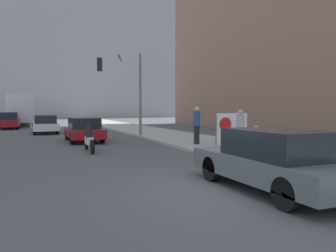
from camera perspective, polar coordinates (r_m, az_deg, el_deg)
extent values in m
plane|color=#4F4F51|center=(8.06, 12.73, -10.55)|extent=(160.00, 160.00, 0.00)
cube|color=#A8A399|center=(23.04, -1.17, -1.41)|extent=(4.32, 90.00, 0.14)
cube|color=#99999E|center=(69.14, -20.80, 12.63)|extent=(52.00, 12.00, 27.09)
cylinder|color=#474C56|center=(10.82, 14.95, -5.17)|extent=(0.03, 0.03, 0.42)
cylinder|color=#474C56|center=(11.05, 16.48, -5.02)|extent=(0.03, 0.03, 0.42)
cylinder|color=#474C56|center=(11.11, 13.78, -4.94)|extent=(0.03, 0.03, 0.42)
cylinder|color=#474C56|center=(11.33, 15.29, -4.80)|extent=(0.03, 0.03, 0.42)
cube|color=navy|center=(11.05, 15.14, -3.84)|extent=(0.40, 0.40, 0.02)
cube|color=navy|center=(11.17, 14.56, -2.72)|extent=(0.40, 0.02, 0.38)
cylinder|color=#334775|center=(10.91, 15.67, -3.40)|extent=(0.18, 0.42, 0.18)
cylinder|color=#334775|center=(10.79, 16.34, -5.21)|extent=(0.16, 0.16, 0.42)
cube|color=black|center=(10.77, 16.52, -6.10)|extent=(0.20, 0.28, 0.10)
cylinder|color=navy|center=(11.04, 15.07, -2.43)|extent=(0.34, 0.34, 0.52)
sphere|color=tan|center=(11.01, 15.09, -0.51)|extent=(0.22, 0.22, 0.22)
cylinder|color=navy|center=(10.77, 13.96, -2.13)|extent=(0.45, 0.09, 0.09)
cube|color=#EAE5C6|center=(10.65, 13.08, -1.92)|extent=(0.53, 0.02, 0.32)
cube|color=black|center=(10.64, 13.12, -1.92)|extent=(0.40, 0.01, 0.08)
cylinder|color=black|center=(14.23, 12.46, -2.35)|extent=(0.28, 0.28, 0.83)
cylinder|color=#9E9EA3|center=(14.18, 12.49, 0.63)|extent=(0.34, 0.34, 0.65)
sphere|color=tan|center=(14.16, 12.51, 2.39)|extent=(0.22, 0.22, 0.22)
cylinder|color=black|center=(16.03, 5.01, -1.57)|extent=(0.28, 0.28, 0.89)
cylinder|color=navy|center=(15.98, 5.02, 1.27)|extent=(0.34, 0.34, 0.70)
sphere|color=beige|center=(15.97, 5.03, 2.95)|extent=(0.23, 0.23, 0.23)
cylinder|color=slate|center=(14.84, 8.38, -0.74)|extent=(0.06, 0.06, 1.52)
cylinder|color=slate|center=(15.77, 13.63, -0.56)|extent=(0.06, 0.06, 1.52)
cube|color=white|center=(15.29, 11.09, -0.46)|extent=(1.68, 0.02, 1.42)
cylinder|color=red|center=(15.06, 9.96, 0.31)|extent=(0.63, 0.01, 0.63)
cylinder|color=slate|center=(21.06, -4.85, 5.45)|extent=(0.16, 0.16, 5.22)
cylinder|color=slate|center=(21.33, -8.38, 11.64)|extent=(0.91, 2.45, 0.11)
cube|color=black|center=(21.40, -11.83, 10.45)|extent=(0.38, 0.38, 0.84)
sphere|color=green|center=(21.37, -11.82, 9.70)|extent=(0.18, 0.18, 0.18)
cube|color=#565B60|center=(7.96, 17.45, -6.88)|extent=(1.75, 4.36, 0.52)
cube|color=black|center=(7.75, 18.35, -2.91)|extent=(1.51, 2.26, 0.62)
cylinder|color=black|center=(8.65, 7.65, -7.38)|extent=(0.22, 0.64, 0.64)
cylinder|color=black|center=(9.51, 15.70, -6.52)|extent=(0.22, 0.64, 0.64)
cylinder|color=black|center=(6.52, 19.97, -11.03)|extent=(0.22, 0.64, 0.64)
cube|color=maroon|center=(19.25, -14.45, -1.07)|extent=(1.79, 4.27, 0.49)
cube|color=black|center=(19.05, -14.40, 0.52)|extent=(1.54, 2.22, 0.60)
cylinder|color=black|center=(20.48, -17.14, -1.41)|extent=(0.22, 0.64, 0.64)
cylinder|color=black|center=(20.69, -12.83, -1.31)|extent=(0.22, 0.64, 0.64)
cylinder|color=black|center=(17.86, -16.31, -2.05)|extent=(0.22, 0.64, 0.64)
cylinder|color=black|center=(18.10, -11.38, -1.92)|extent=(0.22, 0.64, 0.64)
cube|color=white|center=(26.28, -20.58, -0.07)|extent=(1.74, 4.14, 0.49)
cube|color=black|center=(26.09, -20.59, 1.12)|extent=(1.49, 2.15, 0.60)
cylinder|color=black|center=(27.56, -22.25, -0.37)|extent=(0.22, 0.64, 0.64)
cylinder|color=black|center=(27.61, -19.11, -0.31)|extent=(0.22, 0.64, 0.64)
cylinder|color=black|center=(24.99, -22.20, -0.71)|extent=(0.22, 0.64, 0.64)
cylinder|color=black|center=(25.05, -18.73, -0.63)|extent=(0.22, 0.64, 0.64)
cube|color=maroon|center=(33.38, -25.94, 0.53)|extent=(1.75, 4.77, 0.58)
cube|color=black|center=(33.17, -25.98, 1.59)|extent=(1.51, 2.48, 0.67)
cylinder|color=black|center=(34.92, -27.05, 0.21)|extent=(0.22, 0.64, 0.64)
cylinder|color=black|center=(34.84, -24.54, 0.26)|extent=(0.22, 0.64, 0.64)
cylinder|color=black|center=(31.88, -24.70, 0.02)|extent=(0.22, 0.64, 0.64)
cube|color=silver|center=(40.99, -24.14, 2.88)|extent=(2.57, 12.41, 2.93)
cube|color=black|center=(40.99, -24.14, 3.14)|extent=(2.59, 11.79, 0.95)
cylinder|color=black|center=(44.89, -25.43, 1.08)|extent=(0.30, 1.04, 1.04)
cylinder|color=black|center=(44.84, -22.53, 1.14)|extent=(0.30, 1.04, 1.04)
cylinder|color=black|center=(37.21, -25.98, 0.70)|extent=(0.30, 1.04, 1.04)
cylinder|color=black|center=(37.15, -22.48, 0.78)|extent=(0.30, 1.04, 1.04)
cube|color=white|center=(14.62, -13.58, -2.51)|extent=(0.24, 0.96, 0.32)
cylinder|color=black|center=(14.54, -13.57, -1.23)|extent=(0.28, 0.28, 0.53)
sphere|color=black|center=(14.52, -13.58, -0.13)|extent=(0.24, 0.24, 0.24)
cylinder|color=black|center=(15.42, -14.05, -2.89)|extent=(0.10, 0.60, 0.60)
cylinder|color=black|center=(13.85, -13.04, -3.56)|extent=(0.10, 0.60, 0.60)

